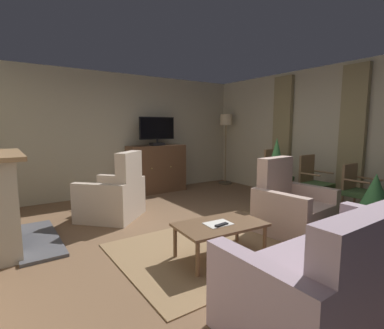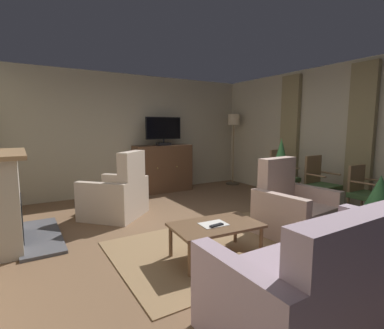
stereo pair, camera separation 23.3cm
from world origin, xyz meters
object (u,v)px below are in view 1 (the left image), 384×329
(side_chair_far_end, at_px, (313,181))
(side_chair_beside_plant, at_px, (276,174))
(armchair_angled_to_table, at_px, (291,209))
(side_chair_nearest_door, at_px, (359,190))
(tv_remote, at_px, (222,225))
(folded_newspaper, at_px, (218,224))
(tv_cabinet, at_px, (157,170))
(sofa_floral, at_px, (344,274))
(potted_plant_tall_palm_by_window, at_px, (374,203))
(television, at_px, (157,130))
(coffee_table, at_px, (220,227))
(floor_lamp, at_px, (226,131))
(armchair_near_window, at_px, (114,197))
(potted_plant_small_fern_corner, at_px, (276,172))

(side_chair_far_end, distance_m, side_chair_beside_plant, 0.85)
(armchair_angled_to_table, distance_m, side_chair_nearest_door, 1.35)
(side_chair_far_end, relative_size, side_chair_beside_plant, 0.95)
(tv_remote, xyz_separation_m, folded_newspaper, (0.01, 0.07, -0.01))
(tv_cabinet, distance_m, sofa_floral, 4.80)
(folded_newspaper, height_order, potted_plant_tall_palm_by_window, potted_plant_tall_palm_by_window)
(television, bearing_deg, coffee_table, -105.94)
(television, bearing_deg, side_chair_far_end, -58.49)
(tv_remote, xyz_separation_m, armchair_angled_to_table, (1.41, 0.13, -0.08))
(tv_cabinet, bearing_deg, folded_newspaper, -106.19)
(tv_cabinet, relative_size, floor_lamp, 0.74)
(floor_lamp, bearing_deg, tv_cabinet, 174.62)
(side_chair_nearest_door, height_order, potted_plant_tall_palm_by_window, potted_plant_tall_palm_by_window)
(television, distance_m, armchair_near_window, 2.20)
(armchair_angled_to_table, bearing_deg, side_chair_nearest_door, -12.54)
(folded_newspaper, bearing_deg, tv_remote, -93.58)
(side_chair_beside_plant, xyz_separation_m, potted_plant_small_fern_corner, (-0.65, -0.53, 0.17))
(folded_newspaper, distance_m, side_chair_far_end, 2.76)
(television, bearing_deg, side_chair_beside_plant, -48.70)
(television, bearing_deg, potted_plant_tall_palm_by_window, -76.66)
(tv_remote, relative_size, armchair_angled_to_table, 0.16)
(coffee_table, height_order, armchair_angled_to_table, armchair_angled_to_table)
(side_chair_nearest_door, distance_m, side_chair_far_end, 0.80)
(television, xyz_separation_m, tv_remote, (-1.00, -3.42, -1.00))
(folded_newspaper, xyz_separation_m, armchair_angled_to_table, (1.40, 0.06, -0.08))
(television, xyz_separation_m, floor_lamp, (1.92, -0.13, -0.03))
(coffee_table, bearing_deg, tv_cabinet, 74.30)
(folded_newspaper, distance_m, side_chair_beside_plant, 3.04)
(potted_plant_tall_palm_by_window, bearing_deg, tv_cabinet, 103.18)
(tv_remote, distance_m, potted_plant_tall_palm_by_window, 2.10)
(side_chair_nearest_door, bearing_deg, tv_cabinet, 115.20)
(armchair_angled_to_table, bearing_deg, folded_newspaper, -177.63)
(armchair_near_window, relative_size, potted_plant_tall_palm_by_window, 1.37)
(folded_newspaper, distance_m, potted_plant_tall_palm_by_window, 2.12)
(armchair_near_window, bearing_deg, side_chair_nearest_door, -36.38)
(floor_lamp, bearing_deg, potted_plant_small_fern_corner, -110.28)
(side_chair_far_end, relative_size, floor_lamp, 0.54)
(potted_plant_tall_palm_by_window, bearing_deg, armchair_angled_to_table, 124.45)
(side_chair_far_end, bearing_deg, floor_lamp, 85.47)
(coffee_table, distance_m, armchair_angled_to_table, 1.37)
(armchair_near_window, bearing_deg, coffee_table, -76.46)
(tv_cabinet, relative_size, coffee_table, 1.27)
(armchair_angled_to_table, height_order, side_chair_nearest_door, armchair_angled_to_table)
(side_chair_beside_plant, bearing_deg, tv_remote, -151.25)
(coffee_table, relative_size, potted_plant_tall_palm_by_window, 1.15)
(coffee_table, height_order, side_chair_beside_plant, side_chair_beside_plant)
(television, distance_m, armchair_angled_to_table, 3.49)
(sofa_floral, xyz_separation_m, side_chair_far_end, (2.50, 1.89, 0.19))
(tv_cabinet, xyz_separation_m, folded_newspaper, (-0.99, -3.41, -0.11))
(tv_remote, xyz_separation_m, floor_lamp, (2.92, 3.30, 0.97))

